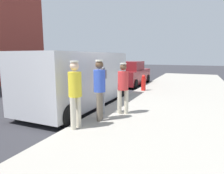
{
  "coord_description": "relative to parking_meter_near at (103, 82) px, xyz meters",
  "views": [
    {
      "loc": [
        4.06,
        -5.86,
        2.01
      ],
      "look_at": [
        1.65,
        -0.37,
        1.05
      ],
      "focal_mm": 30.96,
      "sensor_mm": 36.0,
      "label": 1
    }
  ],
  "objects": [
    {
      "name": "pedestrian_in_yellow",
      "position": [
        -0.09,
        -1.45,
        -0.02
      ],
      "size": [
        0.34,
        0.36,
        1.75
      ],
      "color": "beige",
      "rests_on": "sidewalk_slab"
    },
    {
      "name": "ground_plane",
      "position": [
        -1.35,
        0.37,
        -1.18
      ],
      "size": [
        80.0,
        80.0,
        0.0
      ],
      "primitive_type": "plane",
      "color": "#2D2D33"
    },
    {
      "name": "fire_hydrant",
      "position": [
        0.1,
        4.74,
        -0.61
      ],
      "size": [
        0.24,
        0.24,
        0.86
      ],
      "color": "red",
      "rests_on": "sidewalk_slab"
    },
    {
      "name": "pedestrian_in_blue",
      "position": [
        0.17,
        -0.61,
        -0.02
      ],
      "size": [
        0.34,
        0.35,
        1.75
      ],
      "color": "#726656",
      "rests_on": "sidewalk_slab"
    },
    {
      "name": "pedestrian_in_red",
      "position": [
        0.58,
        0.25,
        -0.09
      ],
      "size": [
        0.34,
        0.34,
        1.65
      ],
      "color": "beige",
      "rests_on": "sidewalk_slab"
    },
    {
      "name": "parked_van",
      "position": [
        -1.5,
        0.93,
        -0.03
      ],
      "size": [
        2.14,
        5.21,
        2.15
      ],
      "color": "#BCBCC1",
      "rests_on": "ground"
    },
    {
      "name": "parking_meter_near",
      "position": [
        0.0,
        0.0,
        0.0
      ],
      "size": [
        0.14,
        0.18,
        1.52
      ],
      "color": "gray",
      "rests_on": "sidewalk_slab"
    },
    {
      "name": "sidewalk_slab",
      "position": [
        2.15,
        0.37,
        -1.11
      ],
      "size": [
        5.0,
        32.0,
        0.15
      ],
      "primitive_type": "cube",
      "color": "#9E998E",
      "rests_on": "ground"
    },
    {
      "name": "parked_sedan_ahead",
      "position": [
        -1.57,
        7.47,
        -0.43
      ],
      "size": [
        1.94,
        4.4,
        1.65
      ],
      "color": "maroon",
      "rests_on": "ground"
    }
  ]
}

